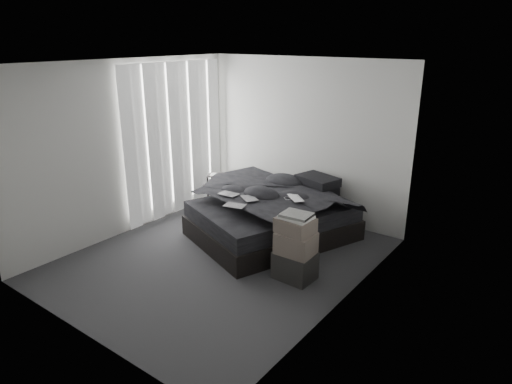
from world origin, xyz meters
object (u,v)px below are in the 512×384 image
Objects in this scene: bed at (272,227)px; side_stand at (217,192)px; laptop at (292,193)px; box_lower at (295,265)px.

bed is 3.54× the size of side_stand.
laptop is at bearing -14.96° from side_stand.
bed is 1.28m from box_lower.
side_stand is at bearing -156.01° from laptop.
bed is 0.78m from laptop.
box_lower reaches higher than bed.
side_stand is (-1.84, 0.49, -0.50)m from laptop.
laptop is 1.97m from side_stand.
box_lower is at bearing -27.75° from side_stand.
laptop reaches higher than side_stand.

